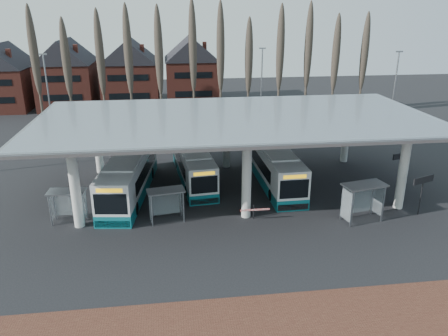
{
  "coord_description": "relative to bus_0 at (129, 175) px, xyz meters",
  "views": [
    {
      "loc": [
        -5.37,
        -26.32,
        14.61
      ],
      "look_at": [
        -1.06,
        7.0,
        2.24
      ],
      "focal_mm": 35.0,
      "sensor_mm": 36.0,
      "label": 1
    }
  ],
  "objects": [
    {
      "name": "lamp_post_c",
      "position": [
        28.81,
        12.06,
        3.72
      ],
      "size": [
        0.8,
        0.16,
        10.17
      ],
      "color": "slate",
      "rests_on": "ground"
    },
    {
      "name": "lamp_post_a",
      "position": [
        -9.19,
        14.06,
        3.72
      ],
      "size": [
        0.8,
        0.16,
        10.17
      ],
      "color": "slate",
      "rests_on": "ground"
    },
    {
      "name": "info_sign_1",
      "position": [
        22.97,
        -1.31,
        0.95
      ],
      "size": [
        1.96,
        0.83,
        3.05
      ],
      "rotation": [
        0.0,
        0.0,
        0.36
      ],
      "color": "black",
      "rests_on": "ground"
    },
    {
      "name": "station_canopy",
      "position": [
        8.81,
        0.06,
        4.07
      ],
      "size": [
        32.0,
        16.0,
        6.34
      ],
      "color": "silver",
      "rests_on": "ground"
    },
    {
      "name": "poplar_row",
      "position": [
        8.81,
        25.06,
        7.16
      ],
      "size": [
        45.1,
        1.1,
        14.5
      ],
      "color": "#473D33",
      "rests_on": "ground"
    },
    {
      "name": "ground",
      "position": [
        8.81,
        -7.94,
        -1.61
      ],
      "size": [
        140.0,
        140.0,
        0.0
      ],
      "primitive_type": "plane",
      "color": "black",
      "rests_on": "ground"
    },
    {
      "name": "lamp_post_b",
      "position": [
        14.81,
        18.06,
        3.72
      ],
      "size": [
        0.8,
        0.16,
        10.17
      ],
      "color": "slate",
      "rests_on": "ground"
    },
    {
      "name": "shelter_0",
      "position": [
        -3.99,
        -4.52,
        0.16
      ],
      "size": [
        2.68,
        1.42,
        2.43
      ],
      "rotation": [
        0.0,
        0.0,
        -0.04
      ],
      "color": "gray",
      "rests_on": "ground"
    },
    {
      "name": "townhouse_row",
      "position": [
        -6.94,
        36.06,
        4.32
      ],
      "size": [
        36.8,
        10.3,
        12.25
      ],
      "color": "maroon",
      "rests_on": "ground"
    },
    {
      "name": "shelter_2",
      "position": [
        16.99,
        -7.02,
        0.46
      ],
      "size": [
        3.32,
        2.12,
        2.85
      ],
      "rotation": [
        0.0,
        0.0,
        0.2
      ],
      "color": "gray",
      "rests_on": "ground"
    },
    {
      "name": "barrier",
      "position": [
        9.31,
        -6.21,
        -0.78
      ],
      "size": [
        2.15,
        0.58,
        1.08
      ],
      "rotation": [
        0.0,
        0.0,
        0.0
      ],
      "color": "black",
      "rests_on": "ground"
    },
    {
      "name": "bus_0",
      "position": [
        0.0,
        0.0,
        0.0
      ],
      "size": [
        4.22,
        12.56,
        3.42
      ],
      "rotation": [
        0.0,
        0.0,
        -0.13
      ],
      "color": "silver",
      "rests_on": "ground"
    },
    {
      "name": "bus_2",
      "position": [
        12.42,
        0.96,
        -0.05
      ],
      "size": [
        2.77,
        12.0,
        3.32
      ],
      "rotation": [
        0.0,
        0.0,
        0.02
      ],
      "color": "silver",
      "rests_on": "ground"
    },
    {
      "name": "shelter_1",
      "position": [
        2.97,
        -5.32,
        0.17
      ],
      "size": [
        2.83,
        1.74,
        2.45
      ],
      "rotation": [
        0.0,
        0.0,
        0.17
      ],
      "color": "gray",
      "rests_on": "ground"
    },
    {
      "name": "info_sign_0",
      "position": [
        21.72,
        -6.77,
        0.95
      ],
      "size": [
        1.95,
        0.84,
        3.05
      ],
      "rotation": [
        0.0,
        0.0,
        0.37
      ],
      "color": "black",
      "rests_on": "ground"
    },
    {
      "name": "bus_1",
      "position": [
        5.42,
        2.55,
        -0.15
      ],
      "size": [
        3.42,
        11.35,
        3.11
      ],
      "rotation": [
        0.0,
        0.0,
        0.09
      ],
      "color": "silver",
      "rests_on": "ground"
    }
  ]
}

